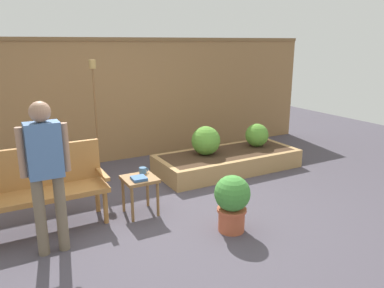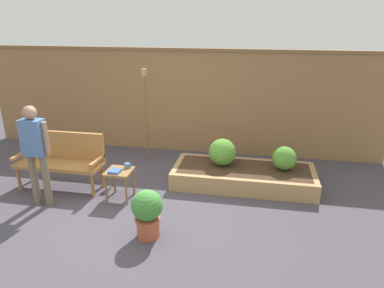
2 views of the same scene
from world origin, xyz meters
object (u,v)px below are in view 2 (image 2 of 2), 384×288
garden_bench (61,156)px  shrub_far_corner (284,158)px  cup_on_table (127,166)px  potted_boxwood (147,211)px  side_table (119,175)px  tiki_torch (145,100)px  shrub_near_bench (222,152)px  person_by_bench (35,147)px  book_on_table (115,171)px

garden_bench → shrub_far_corner: 3.74m
cup_on_table → potted_boxwood: size_ratio=0.19×
side_table → cup_on_table: (0.09, 0.12, 0.12)m
cup_on_table → potted_boxwood: (0.65, -1.04, -0.15)m
potted_boxwood → shrub_far_corner: bearing=45.7°
side_table → tiki_torch: 1.85m
garden_bench → shrub_near_bench: (2.63, 0.71, -0.01)m
garden_bench → person_by_bench: size_ratio=0.92×
potted_boxwood → shrub_near_bench: shrub_near_bench is taller
cup_on_table → shrub_far_corner: 2.60m
garden_bench → potted_boxwood: 2.19m
book_on_table → shrub_far_corner: (2.60, 1.02, 0.00)m
potted_boxwood → shrub_far_corner: 2.60m
potted_boxwood → book_on_table: bearing=132.8°
garden_bench → tiki_torch: bearing=53.3°
book_on_table → potted_boxwood: size_ratio=0.27×
tiki_torch → person_by_bench: 2.31m
person_by_bench → cup_on_table: bearing=23.6°
garden_bench → potted_boxwood: garden_bench is taller
potted_boxwood → tiki_torch: size_ratio=0.36×
garden_bench → side_table: 1.15m
book_on_table → person_by_bench: 1.20m
side_table → tiki_torch: (-0.06, 1.64, 0.84)m
person_by_bench → tiki_torch: bearing=63.0°
side_table → book_on_table: (-0.04, -0.07, 0.10)m
garden_bench → side_table: (1.11, -0.24, -0.15)m
person_by_bench → side_table: bearing=19.9°
shrub_near_bench → person_by_bench: bearing=-152.8°
tiki_torch → person_by_bench: bearing=-117.0°
book_on_table → tiki_torch: bearing=92.9°
garden_bench → book_on_table: size_ratio=8.21×
potted_boxwood → shrub_near_bench: 2.02m
shrub_far_corner → book_on_table: bearing=-158.6°
shrub_near_bench → potted_boxwood: bearing=-112.5°
shrub_far_corner → tiki_torch: 2.81m
potted_boxwood → shrub_far_corner: shrub_far_corner is taller
person_by_bench → shrub_far_corner: bearing=20.2°
shrub_near_bench → tiki_torch: 1.86m
side_table → shrub_near_bench: size_ratio=1.02×
tiki_torch → person_by_bench: size_ratio=1.17×
potted_boxwood → garden_bench: bearing=148.2°
book_on_table → tiki_torch: tiki_torch is taller
cup_on_table → tiki_torch: (-0.16, 1.52, 0.72)m
cup_on_table → tiki_torch: 1.69m
potted_boxwood → person_by_bench: person_by_bench is taller
shrub_near_bench → person_by_bench: (-2.62, -1.35, 0.40)m
cup_on_table → tiki_torch: size_ratio=0.07×
garden_bench → shrub_near_bench: bearing=15.1°
potted_boxwood → shrub_near_bench: bearing=67.5°
cup_on_table → book_on_table: 0.23m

